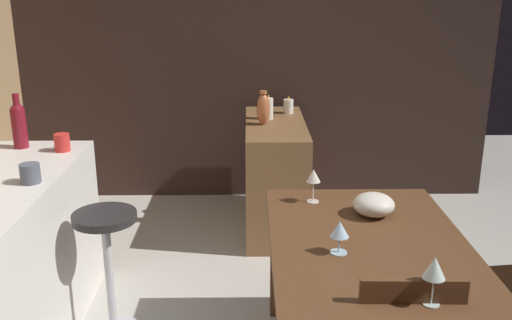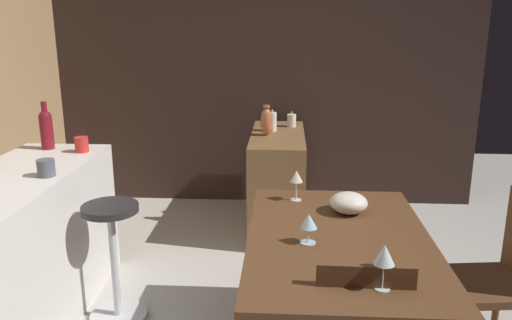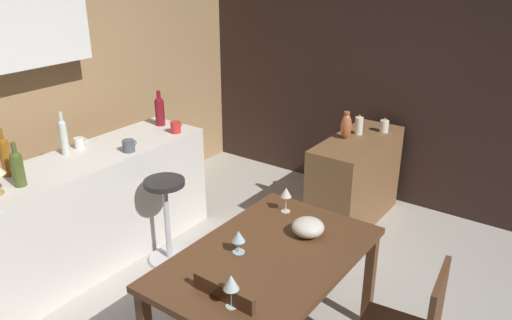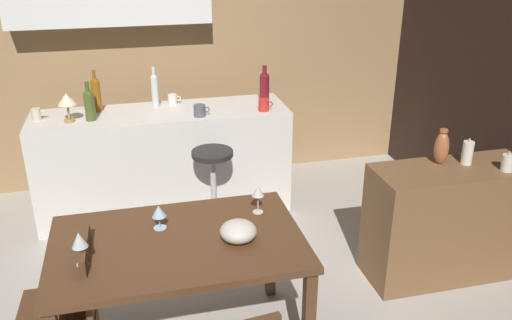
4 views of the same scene
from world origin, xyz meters
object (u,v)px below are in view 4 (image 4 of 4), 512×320
(dining_table, at_px, (178,254))
(wine_bottle_clear, at_px, (154,88))
(wine_glass_center, at_px, (258,192))
(bar_stool, at_px, (214,190))
(wine_bottle_amber, at_px, (96,93))
(wine_glass_left, at_px, (79,241))
(wine_bottle_olive, at_px, (89,104))
(pillar_candle_tall, at_px, (467,153))
(counter_lamp, at_px, (67,101))
(cup_red, at_px, (264,105))
(wine_glass_right, at_px, (159,212))
(cup_cream, at_px, (36,114))
(wine_bottle_ruby, at_px, (264,85))
(cup_slate, at_px, (200,111))
(cup_white, at_px, (173,99))
(chair_near_window, at_px, (70,304))
(pillar_candle_short, at_px, (507,163))
(sideboard_cabinet, at_px, (447,222))
(fruit_bowl, at_px, (238,231))

(dining_table, bearing_deg, wine_bottle_clear, 89.01)
(wine_glass_center, bearing_deg, dining_table, -158.30)
(bar_stool, bearing_deg, wine_bottle_amber, 141.76)
(dining_table, bearing_deg, wine_glass_left, -166.68)
(wine_glass_center, distance_m, wine_bottle_olive, 1.79)
(wine_bottle_amber, relative_size, pillar_candle_tall, 1.85)
(wine_bottle_clear, distance_m, counter_lamp, 0.72)
(wine_glass_center, distance_m, wine_bottle_amber, 1.96)
(cup_red, relative_size, pillar_candle_tall, 0.66)
(cup_red, bearing_deg, wine_bottle_amber, 166.38)
(wine_glass_right, distance_m, wine_bottle_olive, 1.59)
(wine_bottle_amber, xyz_separation_m, cup_cream, (-0.46, -0.12, -0.11))
(dining_table, bearing_deg, wine_bottle_ruby, 62.32)
(dining_table, xyz_separation_m, wine_glass_right, (-0.08, 0.15, 0.19))
(wine_glass_right, xyz_separation_m, wine_bottle_olive, (-0.41, 1.53, 0.19))
(wine_glass_left, xyz_separation_m, cup_slate, (0.84, 1.69, 0.07))
(cup_cream, distance_m, cup_white, 1.09)
(wine_bottle_ruby, height_order, cup_red, wine_bottle_ruby)
(counter_lamp, bearing_deg, chair_near_window, -88.01)
(cup_cream, xyz_separation_m, cup_white, (1.08, 0.16, -0.00))
(wine_bottle_ruby, bearing_deg, wine_glass_left, -126.54)
(cup_white, xyz_separation_m, pillar_candle_short, (2.00, -1.74, -0.07))
(sideboard_cabinet, distance_m, wine_bottle_clear, 2.53)
(sideboard_cabinet, height_order, wine_bottle_ruby, wine_bottle_ruby)
(wine_glass_right, height_order, wine_bottle_ruby, wine_bottle_ruby)
(wine_glass_center, bearing_deg, wine_bottle_ruby, 74.08)
(dining_table, height_order, wine_glass_center, wine_glass_center)
(dining_table, distance_m, bar_stool, 1.34)
(pillar_candle_tall, bearing_deg, wine_glass_left, -168.76)
(sideboard_cabinet, xyz_separation_m, counter_lamp, (-2.53, 1.35, 0.66))
(wine_bottle_clear, distance_m, cup_cream, 0.95)
(bar_stool, relative_size, wine_bottle_ruby, 2.28)
(cup_white, bearing_deg, chair_near_window, -111.03)
(cup_red, bearing_deg, wine_bottle_olive, 175.94)
(cup_slate, relative_size, pillar_candle_short, 0.96)
(chair_near_window, height_order, wine_glass_right, wine_glass_right)
(fruit_bowl, xyz_separation_m, counter_lamp, (-0.97, 1.75, 0.28))
(sideboard_cabinet, distance_m, bar_stool, 1.75)
(wine_bottle_olive, relative_size, counter_lamp, 1.34)
(wine_bottle_ruby, relative_size, cup_white, 2.80)
(dining_table, bearing_deg, sideboard_cabinet, 9.85)
(cup_white, bearing_deg, counter_lamp, -161.67)
(cup_red, bearing_deg, sideboard_cabinet, -51.65)
(bar_stool, relative_size, wine_glass_center, 4.12)
(fruit_bowl, height_order, pillar_candle_tall, pillar_candle_tall)
(wine_bottle_ruby, bearing_deg, cup_white, 172.26)
(dining_table, height_order, wine_bottle_ruby, wine_bottle_ruby)
(fruit_bowl, distance_m, cup_cream, 2.24)
(chair_near_window, bearing_deg, sideboard_cabinet, 8.71)
(wine_bottle_olive, height_order, cup_slate, wine_bottle_olive)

